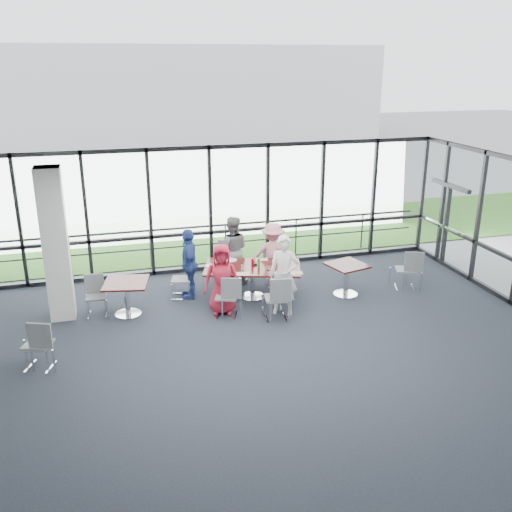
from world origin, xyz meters
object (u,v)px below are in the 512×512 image
object	(u,v)px
structural_column	(56,245)
chair_spare_la	(38,344)
main_table	(252,271)
diner_far_left	(232,250)
side_table_right	(347,270)
chair_spare_lb	(96,297)
diner_end	(189,264)
chair_main_nr	(276,298)
chair_spare_r	(406,270)
chair_main_nl	(226,296)
chair_main_fr	(277,263)
diner_near_right	(284,275)
diner_near_left	(222,279)
chair_main_end	(181,279)
diner_far_right	(273,254)
side_table_left	(126,287)
chair_main_fl	(231,261)

from	to	relation	value
structural_column	chair_spare_la	bearing A→B (deg)	-98.50
main_table	diner_far_left	xyz separation A→B (m)	(-0.23, 1.03, 0.19)
side_table_right	chair_spare_lb	size ratio (longest dim) A/B	1.14
main_table	structural_column	bearing A→B (deg)	-163.48
diner_end	chair_main_nr	bearing A→B (deg)	48.66
structural_column	chair_spare_r	bearing A→B (deg)	-3.84
diner_end	chair_main_nl	bearing A→B (deg)	30.33
chair_main_fr	chair_main_nl	bearing A→B (deg)	76.51
main_table	chair_spare_r	size ratio (longest dim) A/B	2.54
chair_main_fr	structural_column	bearing A→B (deg)	39.62
chair_main_nl	chair_spare_lb	bearing A→B (deg)	-178.07
diner_near_right	diner_end	world-z (taller)	diner_near_right
diner_near_left	chair_main_end	distance (m)	1.32
diner_near_left	diner_far_left	bearing A→B (deg)	83.14
structural_column	chair_main_fr	bearing A→B (deg)	9.51
diner_far_left	chair_spare_lb	distance (m)	3.41
chair_spare_r	diner_near_left	bearing A→B (deg)	-155.91
chair_main_nl	chair_spare_lb	size ratio (longest dim) A/B	1.07
diner_near_left	chair_spare_la	bearing A→B (deg)	-145.18
side_table_right	diner_far_left	bearing A→B (deg)	147.87
diner_far_left	chair_main_nl	world-z (taller)	diner_far_left
diner_far_right	diner_end	xyz separation A→B (m)	(-2.06, -0.27, 0.05)
chair_spare_lb	side_table_left	bearing A→B (deg)	172.06
chair_spare_lb	structural_column	bearing A→B (deg)	-5.32
diner_far_left	chair_main_nl	xyz separation A→B (m)	(-0.57, -1.87, -0.38)
diner_far_left	chair_main_fl	distance (m)	0.43
diner_near_right	diner_far_left	size ratio (longest dim) A/B	1.04
diner_far_left	diner_end	size ratio (longest dim) A/B	1.02
diner_far_right	chair_main_nr	distance (m)	2.01
side_table_right	chair_main_end	xyz separation A→B (m)	(-3.68, 0.87, -0.18)
diner_end	chair_main_nr	size ratio (longest dim) A/B	1.72
structural_column	side_table_right	size ratio (longest dim) A/B	3.29
diner_near_right	chair_spare_lb	size ratio (longest dim) A/B	2.03
chair_main_nr	chair_spare_r	xyz separation A→B (m)	(3.46, 0.79, -0.00)
main_table	side_table_left	bearing A→B (deg)	-158.49
diner_near_left	chair_main_nl	world-z (taller)	diner_near_left
diner_near_left	chair_main_end	world-z (taller)	diner_near_left
diner_far_right	diner_near_left	bearing A→B (deg)	67.67
chair_main_nr	chair_spare_r	bearing A→B (deg)	20.70
diner_far_left	diner_far_right	bearing A→B (deg)	172.19
structural_column	chair_main_nl	size ratio (longest dim) A/B	3.52
diner_end	chair_main_fr	distance (m)	2.33
chair_main_fr	chair_spare_r	bearing A→B (deg)	-176.00
structural_column	diner_far_right	world-z (taller)	structural_column
diner_far_right	diner_end	size ratio (longest dim) A/B	0.94
chair_main_end	chair_spare_lb	size ratio (longest dim) A/B	1.03
chair_spare_r	main_table	bearing A→B (deg)	-165.31
diner_near_right	chair_spare_r	distance (m)	3.29
chair_main_nl	chair_spare_r	distance (m)	4.45
side_table_right	diner_far_left	size ratio (longest dim) A/B	0.59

